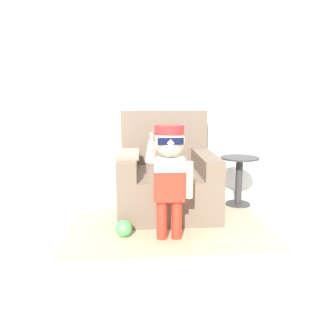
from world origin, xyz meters
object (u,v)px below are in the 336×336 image
Objects in this scene: toy_ball at (124,228)px; person_child at (170,165)px; armchair at (166,178)px; side_table at (239,176)px.

person_child is at bearing -10.64° from toy_ball.
armchair reaches higher than person_child.
toy_ball is (-0.38, 0.07, -0.55)m from person_child.
armchair is 7.36× the size of toy_ball.
side_table is (0.79, 0.05, -0.01)m from armchair.
armchair is 0.79m from side_table.
side_table is (0.82, 0.83, -0.30)m from person_child.
side_table is at bearing 32.39° from toy_ball.
armchair is 1.12× the size of person_child.
person_child reaches higher than side_table.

